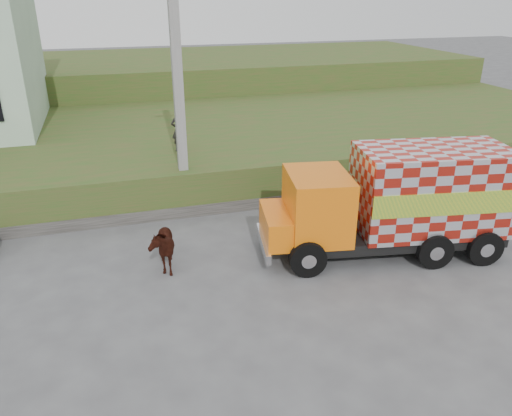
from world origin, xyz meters
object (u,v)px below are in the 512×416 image
object	(u,v)px
utility_pole	(178,91)
cow	(161,246)
pedestrian	(179,130)
cargo_truck	(398,201)

from	to	relation	value
utility_pole	cow	distance (m)	5.13
utility_pole	pedestrian	xyz separation A→B (m)	(0.23, 2.10, -1.79)
pedestrian	cargo_truck	bearing A→B (deg)	125.84
cargo_truck	pedestrian	world-z (taller)	pedestrian
cargo_truck	utility_pole	bearing A→B (deg)	148.59
cow	pedestrian	world-z (taller)	pedestrian
utility_pole	cargo_truck	xyz separation A→B (m)	(5.30, -4.59, -2.50)
cow	pedestrian	size ratio (longest dim) A/B	1.01
cargo_truck	cow	world-z (taller)	cargo_truck
cow	pedestrian	distance (m)	6.14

